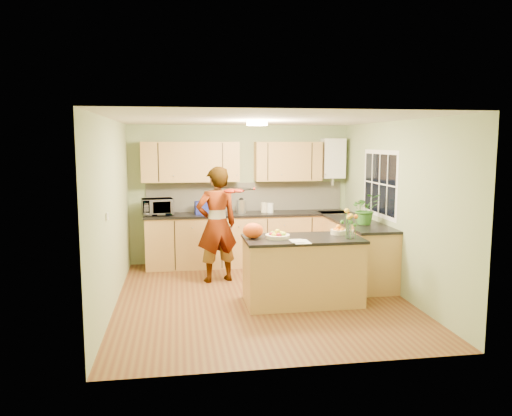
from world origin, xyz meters
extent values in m
plane|color=brown|center=(0.00, 0.00, 0.00)|extent=(4.50, 4.50, 0.00)
cube|color=silver|center=(0.00, 0.00, 2.50)|extent=(4.00, 4.50, 0.02)
cube|color=#99AF7D|center=(0.00, 2.25, 1.25)|extent=(4.00, 0.02, 2.50)
cube|color=#99AF7D|center=(0.00, -2.25, 1.25)|extent=(4.00, 0.02, 2.50)
cube|color=#99AF7D|center=(-2.00, 0.00, 1.25)|extent=(0.02, 4.50, 2.50)
cube|color=#99AF7D|center=(2.00, 0.00, 1.25)|extent=(0.02, 4.50, 2.50)
cube|color=tan|center=(0.10, 1.95, 0.45)|extent=(3.60, 0.60, 0.90)
cube|color=black|center=(0.10, 1.94, 0.92)|extent=(3.64, 0.62, 0.04)
cube|color=tan|center=(1.70, 0.85, 0.45)|extent=(0.60, 2.20, 0.90)
cube|color=black|center=(1.69, 0.85, 0.92)|extent=(0.62, 2.24, 0.04)
cube|color=beige|center=(0.10, 2.23, 1.20)|extent=(3.60, 0.02, 0.52)
cube|color=tan|center=(-0.90, 2.08, 1.85)|extent=(1.70, 0.34, 0.70)
cube|color=tan|center=(0.85, 2.08, 1.85)|extent=(1.20, 0.34, 0.70)
cube|color=white|center=(1.70, 2.09, 1.90)|extent=(0.40, 0.30, 0.72)
cylinder|color=silver|center=(1.70, 2.09, 1.50)|extent=(0.06, 0.06, 0.20)
cube|color=white|center=(1.99, 0.60, 1.55)|extent=(0.01, 1.30, 1.05)
cube|color=black|center=(1.99, 0.60, 1.55)|extent=(0.01, 1.18, 0.92)
cube|color=white|center=(-1.99, -0.60, 1.30)|extent=(0.02, 0.09, 0.09)
cylinder|color=#FFEABF|center=(0.00, 0.30, 2.46)|extent=(0.30, 0.30, 0.06)
cylinder|color=white|center=(0.00, 0.30, 2.49)|extent=(0.10, 0.10, 0.02)
cube|color=tan|center=(0.53, -0.32, 0.44)|extent=(1.55, 0.78, 0.87)
cube|color=black|center=(0.53, -0.32, 0.89)|extent=(1.59, 0.82, 0.04)
cylinder|color=beige|center=(0.18, -0.32, 0.94)|extent=(0.33, 0.33, 0.05)
cylinder|color=beige|center=(1.08, -0.17, 0.94)|extent=(0.22, 0.22, 0.06)
cylinder|color=silver|center=(1.13, -0.50, 1.01)|extent=(0.10, 0.10, 0.20)
ellipsoid|color=#E04E12|center=(-0.15, -0.27, 1.02)|extent=(0.28, 0.24, 0.21)
cube|color=white|center=(0.43, -0.62, 0.92)|extent=(0.21, 0.29, 0.01)
imported|color=tan|center=(-0.54, 0.94, 0.91)|extent=(0.76, 0.60, 1.82)
imported|color=white|center=(-1.49, 1.93, 1.08)|extent=(0.57, 0.43, 0.29)
cube|color=navy|center=(-0.70, 1.94, 1.05)|extent=(0.30, 0.23, 0.22)
cylinder|color=silver|center=(-0.02, 1.95, 1.06)|extent=(0.17, 0.17, 0.23)
sphere|color=black|center=(-0.02, 1.95, 1.22)|extent=(0.09, 0.09, 0.09)
cylinder|color=beige|center=(0.40, 1.97, 1.03)|extent=(0.13, 0.13, 0.18)
cylinder|color=white|center=(0.50, 1.92, 1.03)|extent=(0.14, 0.14, 0.17)
imported|color=#336F25|center=(1.70, 0.43, 1.18)|extent=(0.45, 0.39, 0.48)
camera|label=1|loc=(-1.13, -6.78, 2.19)|focal=35.00mm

